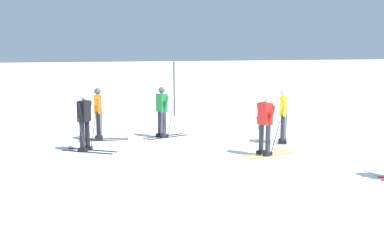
{
  "coord_description": "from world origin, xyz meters",
  "views": [
    {
      "loc": [
        -4.86,
        -8.36,
        2.82
      ],
      "look_at": [
        1.06,
        4.08,
        0.9
      ],
      "focal_mm": 41.79,
      "sensor_mm": 36.0,
      "label": 1
    }
  ],
  "objects_px": {
    "skier_orange": "(98,112)",
    "trail_marker_pole": "(174,89)",
    "skier_black": "(85,120)",
    "skier_yellow": "(283,115)",
    "skier_red": "(265,123)",
    "skier_green": "(162,110)"
  },
  "relations": [
    {
      "from": "skier_orange",
      "to": "trail_marker_pole",
      "type": "xyz_separation_m",
      "value": [
        4.42,
        4.11,
        0.3
      ]
    },
    {
      "from": "skier_black",
      "to": "skier_orange",
      "type": "height_order",
      "value": "same"
    },
    {
      "from": "skier_yellow",
      "to": "trail_marker_pole",
      "type": "distance_m",
      "value": 7.16
    },
    {
      "from": "skier_red",
      "to": "skier_green",
      "type": "relative_size",
      "value": 1.0
    },
    {
      "from": "skier_black",
      "to": "skier_yellow",
      "type": "height_order",
      "value": "same"
    },
    {
      "from": "skier_black",
      "to": "skier_green",
      "type": "bearing_deg",
      "value": 20.1
    },
    {
      "from": "skier_yellow",
      "to": "skier_orange",
      "type": "bearing_deg",
      "value": 149.27
    },
    {
      "from": "skier_red",
      "to": "trail_marker_pole",
      "type": "height_order",
      "value": "trail_marker_pole"
    },
    {
      "from": "skier_yellow",
      "to": "skier_red",
      "type": "xyz_separation_m",
      "value": [
        -1.46,
        -1.13,
        0.0
      ]
    },
    {
      "from": "skier_orange",
      "to": "skier_green",
      "type": "xyz_separation_m",
      "value": [
        2.03,
        -0.44,
        -0.0
      ]
    },
    {
      "from": "skier_yellow",
      "to": "trail_marker_pole",
      "type": "bearing_deg",
      "value": 95.23
    },
    {
      "from": "skier_yellow",
      "to": "skier_green",
      "type": "relative_size",
      "value": 1.0
    },
    {
      "from": "skier_black",
      "to": "trail_marker_pole",
      "type": "relative_size",
      "value": 0.7
    },
    {
      "from": "skier_orange",
      "to": "skier_yellow",
      "type": "bearing_deg",
      "value": -30.73
    },
    {
      "from": "skier_red",
      "to": "trail_marker_pole",
      "type": "xyz_separation_m",
      "value": [
        0.81,
        8.25,
        0.3
      ]
    },
    {
      "from": "skier_orange",
      "to": "trail_marker_pole",
      "type": "bearing_deg",
      "value": 42.9
    },
    {
      "from": "skier_yellow",
      "to": "trail_marker_pole",
      "type": "relative_size",
      "value": 0.7
    },
    {
      "from": "skier_red",
      "to": "skier_green",
      "type": "bearing_deg",
      "value": 113.01
    },
    {
      "from": "skier_black",
      "to": "trail_marker_pole",
      "type": "height_order",
      "value": "trail_marker_pole"
    },
    {
      "from": "skier_orange",
      "to": "skier_green",
      "type": "relative_size",
      "value": 1.0
    },
    {
      "from": "skier_black",
      "to": "skier_red",
      "type": "height_order",
      "value": "same"
    },
    {
      "from": "skier_black",
      "to": "skier_red",
      "type": "distance_m",
      "value": 5.13
    }
  ]
}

